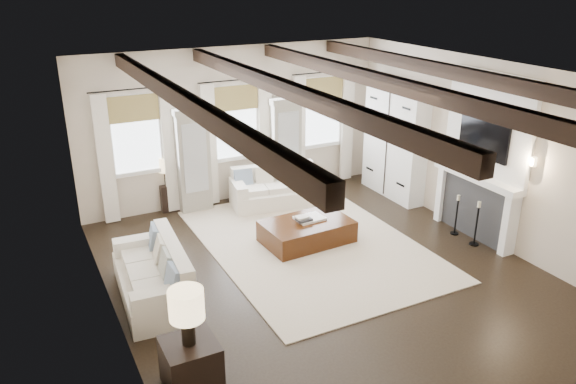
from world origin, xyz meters
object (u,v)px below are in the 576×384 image
sofa_left (156,277)px  side_table_back (169,196)px  sofa_back (276,189)px  ottoman (307,232)px  side_table_front (191,365)px

sofa_left → side_table_back: size_ratio=3.69×
sofa_back → side_table_back: 2.21m
ottoman → side_table_back: bearing=121.3°
ottoman → side_table_front: size_ratio=2.53×
sofa_left → ottoman: size_ratio=1.31×
ottoman → side_table_back: size_ratio=2.81×
sofa_left → sofa_back: bearing=37.8°
sofa_left → side_table_front: 2.12m
sofa_back → sofa_left: (-3.17, -2.46, 0.02)m
sofa_back → ottoman: (-0.30, -1.87, -0.11)m
sofa_left → side_table_back: sofa_left is taller
sofa_back → side_table_back: sofa_back is taller
sofa_back → sofa_left: bearing=-142.2°
side_table_front → side_table_back: size_ratio=1.11×
sofa_back → side_table_back: bearing=160.2°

